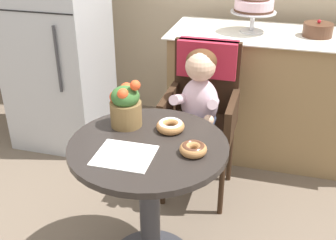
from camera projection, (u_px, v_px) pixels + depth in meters
cafe_table at (149, 182)px, 1.95m from camera, size 0.72×0.72×0.72m
wicker_chair at (203, 95)px, 2.51m from camera, size 0.42×0.45×0.95m
seated_child at (198, 100)px, 2.36m from camera, size 0.27×0.32×0.73m
paper_napkin at (125, 155)px, 1.76m from camera, size 0.25×0.22×0.00m
donut_front at (193, 149)px, 1.76m from camera, size 0.12×0.12×0.05m
donut_mid at (170, 126)px, 1.95m from camera, size 0.13×0.13×0.05m
flower_vase at (125, 105)px, 1.96m from camera, size 0.16×0.15×0.24m
display_counter at (279, 96)px, 2.95m from camera, size 1.56×0.62×0.90m
tiered_cake_stand at (254, 2)px, 2.71m from camera, size 0.30×0.30×0.33m
round_layer_cake at (318, 30)px, 2.69m from camera, size 0.19×0.19×0.11m
refrigerator at (56, 32)px, 2.98m from camera, size 0.64×0.63×1.70m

